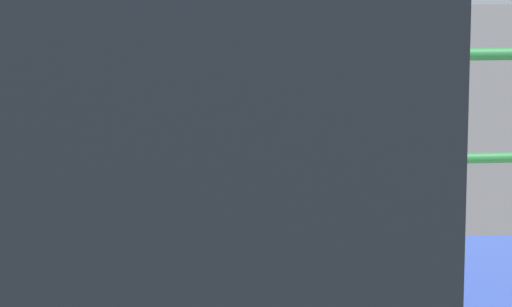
{
  "coord_description": "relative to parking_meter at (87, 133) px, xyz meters",
  "views": [
    {
      "loc": [
        0.19,
        -2.78,
        1.61
      ],
      "look_at": [
        0.61,
        0.39,
        1.14
      ],
      "focal_mm": 82.94,
      "sensor_mm": 36.0,
      "label": 1
    }
  ],
  "objects": [
    {
      "name": "background_railing",
      "position": [
        -0.15,
        2.42,
        -0.25
      ],
      "size": [
        24.06,
        0.06,
        1.16
      ],
      "color": "#1E602D",
      "rests_on": "sidewalk_curb"
    },
    {
      "name": "parking_meter",
      "position": [
        0.0,
        0.0,
        0.0
      ],
      "size": [
        0.19,
        0.2,
        1.46
      ],
      "rotation": [
        0.0,
        0.0,
        3.17
      ],
      "color": "slate",
      "rests_on": "sidewalk_curb"
    },
    {
      "name": "pedestrian_at_meter",
      "position": [
        0.66,
        0.15,
        -0.04
      ],
      "size": [
        0.64,
        0.72,
        1.79
      ],
      "rotation": [
        0.0,
        0.0,
        -2.93
      ],
      "color": "black",
      "rests_on": "sidewalk_curb"
    }
  ]
}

